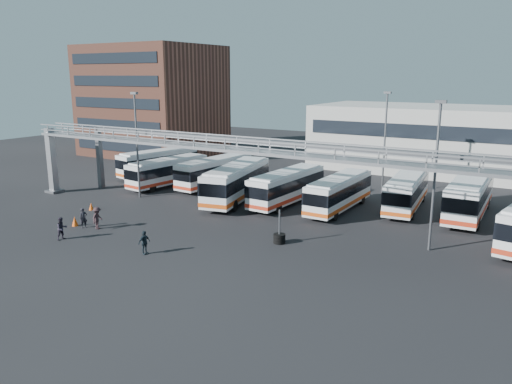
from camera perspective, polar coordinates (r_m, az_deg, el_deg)
The scene contains 22 objects.
ground at distance 34.89m, azimuth -3.25°, elevation -6.52°, with size 140.00×140.00×0.00m, color black.
gantry at distance 38.33m, azimuth 1.61°, elevation 3.81°, with size 51.40×5.15×7.10m.
apartment_building at distance 77.71m, azimuth -11.70°, elevation 10.18°, with size 18.00×15.00×16.00m, color brown.
warehouse at distance 65.82m, azimuth 25.27°, elevation 5.19°, with size 42.00×14.00×8.00m, color #9E9E99.
light_pole_left at distance 49.64m, azimuth -13.47°, elevation 5.87°, with size 0.70×0.35×10.21m.
light_pole_mid at distance 35.19m, azimuth 19.83°, elevation 2.55°, with size 0.70×0.35×10.21m.
light_pole_back at distance 51.52m, azimuth 14.53°, elevation 6.07°, with size 0.70×0.35×10.21m.
bus_0 at distance 60.53m, azimuth -11.10°, elevation 3.42°, with size 4.30×10.51×3.11m.
bus_1 at distance 54.78m, azimuth -10.01°, elevation 2.40°, with size 3.43×10.16×3.03m.
bus_2 at distance 53.69m, azimuth -4.73°, elevation 2.40°, with size 3.09×10.45×3.13m.
bus_3 at distance 47.48m, azimuth -2.21°, elevation 1.26°, with size 4.97×11.83×3.50m.
bus_4 at distance 46.41m, azimuth 3.56°, elevation 0.72°, with size 2.90×10.45×3.14m.
bus_5 at distance 44.77m, azimuth 9.48°, elevation 0.03°, with size 2.45×10.09×3.06m.
bus_6 at distance 46.51m, azimuth 16.85°, elevation 0.19°, with size 3.39×10.52×3.14m.
bus_7 at distance 45.76m, azimuth 23.22°, elevation -0.32°, with size 2.85×11.37×3.44m.
pedestrian_a at distance 41.59m, azimuth -19.12°, elevation -2.82°, with size 0.58×0.38×1.60m, color black.
pedestrian_b at distance 39.18m, azimuth -21.31°, elevation -3.91°, with size 0.82×0.64×1.69m, color #28222F.
pedestrian_c at distance 40.90m, azimuth -17.68°, elevation -2.86°, with size 1.14×0.65×1.76m, color #312024.
pedestrian_d at distance 34.44m, azimuth -12.65°, elevation -5.66°, with size 0.95×0.40×1.63m, color black.
cone_left at distance 42.45m, azimuth -20.00°, elevation -3.15°, with size 0.49×0.49×0.77m, color #EE520D.
cone_right at distance 46.93m, azimuth -18.32°, elevation -1.57°, with size 0.41×0.41×0.66m, color #EE520D.
tire_stack at distance 35.90m, azimuth 2.68°, elevation -5.23°, with size 0.87×0.87×2.48m.
Camera 1 is at (18.66, -27.02, 11.77)m, focal length 35.00 mm.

